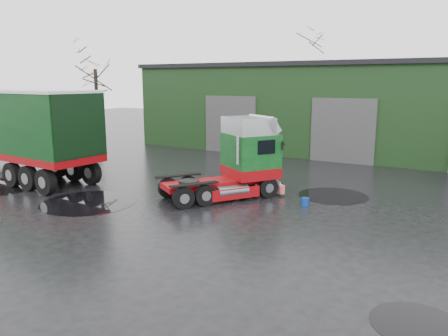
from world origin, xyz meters
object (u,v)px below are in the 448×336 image
(hero_tractor, at_px, (218,158))
(tree_left, at_px, (96,91))
(tree_back_a, at_px, (308,84))
(warehouse, at_px, (366,107))
(wash_bucket, at_px, (305,202))

(hero_tractor, relative_size, tree_left, 0.67)
(tree_back_a, bearing_deg, tree_left, -121.43)
(hero_tractor, bearing_deg, warehouse, 115.85)
(warehouse, bearing_deg, tree_left, -157.17)
(wash_bucket, height_order, tree_back_a, tree_back_a)
(tree_left, height_order, tree_back_a, tree_back_a)
(hero_tractor, xyz_separation_m, tree_left, (-16.67, 9.14, 2.49))
(warehouse, height_order, hero_tractor, warehouse)
(wash_bucket, xyz_separation_m, tree_back_a, (-9.37, 26.33, 4.60))
(hero_tractor, height_order, tree_back_a, tree_back_a)
(warehouse, relative_size, tree_back_a, 3.41)
(wash_bucket, bearing_deg, warehouse, 94.79)
(hero_tractor, distance_m, wash_bucket, 4.11)
(wash_bucket, bearing_deg, hero_tractor, -167.70)
(wash_bucket, distance_m, tree_back_a, 28.32)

